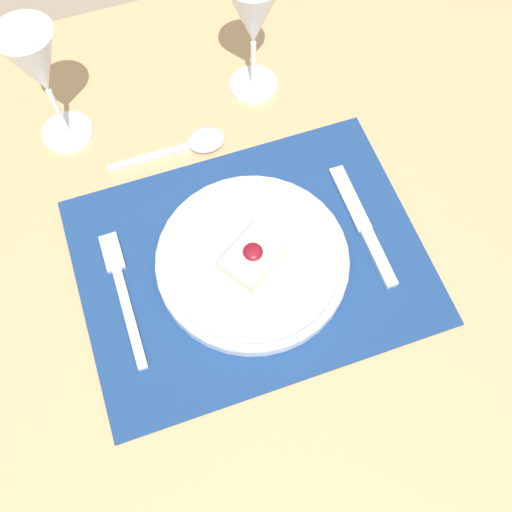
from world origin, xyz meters
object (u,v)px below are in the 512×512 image
object	(u,v)px
wine_glass_far	(38,68)
fork	(122,288)
spoon	(198,142)
dinner_plate	(256,259)
knife	(367,232)
wine_glass_near	(253,19)

from	to	relation	value
wine_glass_far	fork	bearing A→B (deg)	-86.35
spoon	wine_glass_far	bearing A→B (deg)	158.91
fork	dinner_plate	bearing A→B (deg)	-6.60
knife	dinner_plate	bearing A→B (deg)	178.69
wine_glass_far	wine_glass_near	bearing A→B (deg)	-0.89
fork	wine_glass_near	bearing A→B (deg)	44.49
dinner_plate	fork	distance (m)	0.17
spoon	wine_glass_far	size ratio (longest dim) A/B	0.91
fork	spoon	distance (m)	0.24
spoon	wine_glass_far	distance (m)	0.23
fork	wine_glass_far	distance (m)	0.30
fork	knife	size ratio (longest dim) A/B	1.00
dinner_plate	knife	xyz separation A→B (m)	(0.15, -0.01, -0.01)
dinner_plate	wine_glass_far	xyz separation A→B (m)	(-0.19, 0.29, 0.12)
dinner_plate	wine_glass_near	xyz separation A→B (m)	(0.09, 0.28, 0.12)
spoon	wine_glass_far	xyz separation A→B (m)	(-0.17, 0.08, 0.13)
fork	wine_glass_far	size ratio (longest dim) A/B	0.99
fork	wine_glass_far	bearing A→B (deg)	93.71
spoon	fork	bearing A→B (deg)	-126.30
spoon	wine_glass_near	bearing A→B (deg)	39.24
knife	spoon	world-z (taller)	spoon
wine_glass_near	wine_glass_far	size ratio (longest dim) A/B	0.98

